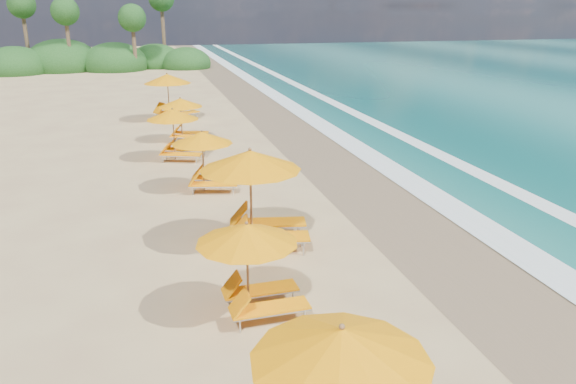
# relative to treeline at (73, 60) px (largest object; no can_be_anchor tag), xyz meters

# --- Properties ---
(ground) EXTENTS (160.00, 160.00, 0.00)m
(ground) POSITION_rel_treeline_xyz_m (9.94, -45.51, -1.00)
(ground) COLOR tan
(ground) RESTS_ON ground
(wet_sand) EXTENTS (4.00, 160.00, 0.01)m
(wet_sand) POSITION_rel_treeline_xyz_m (13.94, -45.51, -0.99)
(wet_sand) COLOR #7B6449
(wet_sand) RESTS_ON ground
(surf_foam) EXTENTS (4.00, 160.00, 0.01)m
(surf_foam) POSITION_rel_treeline_xyz_m (16.64, -45.51, -0.97)
(surf_foam) COLOR white
(surf_foam) RESTS_ON ground
(station_3) EXTENTS (2.28, 2.12, 2.08)m
(station_3) POSITION_rel_treeline_xyz_m (8.18, -49.61, 0.17)
(station_3) COLOR olive
(station_3) RESTS_ON ground
(station_4) EXTENTS (3.22, 3.07, 2.68)m
(station_4) POSITION_rel_treeline_xyz_m (8.99, -46.13, 0.50)
(station_4) COLOR olive
(station_4) RESTS_ON ground
(station_5) EXTENTS (2.59, 2.49, 2.11)m
(station_5) POSITION_rel_treeline_xyz_m (8.25, -41.09, 0.19)
(station_5) COLOR olive
(station_5) RESTS_ON ground
(station_6) EXTENTS (2.78, 2.73, 2.16)m
(station_6) POSITION_rel_treeline_xyz_m (7.55, -36.73, 0.21)
(station_6) COLOR olive
(station_6) RESTS_ON ground
(station_7) EXTENTS (2.62, 2.55, 2.08)m
(station_7) POSITION_rel_treeline_xyz_m (8.10, -33.42, 0.17)
(station_7) COLOR olive
(station_7) RESTS_ON ground
(station_8) EXTENTS (3.49, 3.49, 2.63)m
(station_8) POSITION_rel_treeline_xyz_m (7.84, -28.01, 0.48)
(station_8) COLOR olive
(station_8) RESTS_ON ground
(treeline) EXTENTS (25.80, 8.80, 9.74)m
(treeline) POSITION_rel_treeline_xyz_m (0.00, 0.00, 0.00)
(treeline) COLOR #163D14
(treeline) RESTS_ON ground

